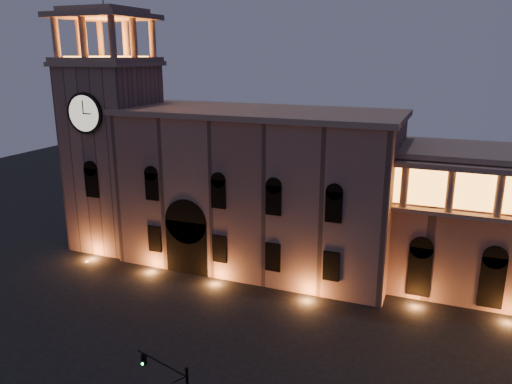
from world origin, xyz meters
The scene contains 3 objects.
ground centered at (0.00, 0.00, 0.00)m, with size 160.00×160.00×0.00m, color black.
government_building centered at (-2.08, 21.93, 8.77)m, with size 30.80×12.80×17.60m.
clock_tower centered at (-20.50, 20.98, 12.50)m, with size 9.80×9.80×32.40m.
Camera 1 is at (17.85, -28.19, 23.32)m, focal length 35.00 mm.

